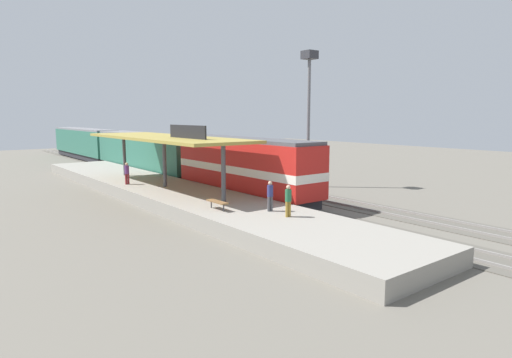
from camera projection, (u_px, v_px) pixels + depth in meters
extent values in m
plane|color=#666056|center=(236.00, 189.00, 37.48)|extent=(120.00, 120.00, 0.00)
cube|color=#565249|center=(216.00, 191.00, 36.27)|extent=(3.20, 110.00, 0.04)
cube|color=gray|center=(209.00, 192.00, 35.82)|extent=(0.10, 110.00, 0.16)
cube|color=gray|center=(224.00, 190.00, 36.70)|extent=(0.10, 110.00, 0.16)
cube|color=#565249|center=(260.00, 186.00, 39.06)|extent=(3.20, 110.00, 0.04)
cube|color=gray|center=(254.00, 186.00, 38.62)|extent=(0.10, 110.00, 0.16)
cube|color=gray|center=(266.00, 185.00, 39.49)|extent=(0.10, 110.00, 0.16)
cube|color=gray|center=(165.00, 192.00, 33.41)|extent=(6.00, 44.00, 0.90)
cylinder|color=#47474C|center=(223.00, 174.00, 26.84)|extent=(0.28, 0.28, 3.60)
cylinder|color=#47474C|center=(165.00, 163.00, 33.08)|extent=(0.28, 0.28, 3.60)
cylinder|color=#47474C|center=(124.00, 155.00, 39.33)|extent=(0.28, 0.28, 3.60)
cube|color=#A38E3D|center=(164.00, 138.00, 32.81)|extent=(5.20, 18.00, 0.20)
cube|color=black|center=(187.00, 132.00, 29.92)|extent=(0.12, 4.80, 0.90)
cylinder|color=#333338|center=(224.00, 208.00, 24.58)|extent=(0.07, 0.07, 0.42)
cylinder|color=#333338|center=(211.00, 204.00, 25.60)|extent=(0.07, 0.07, 0.42)
cube|color=brown|center=(217.00, 202.00, 25.06)|extent=(0.44, 1.70, 0.08)
cube|color=#28282D|center=(244.00, 192.00, 33.14)|extent=(2.60, 13.60, 0.70)
cube|color=red|center=(244.00, 165.00, 32.84)|extent=(2.90, 14.40, 3.50)
cube|color=#4C4C51|center=(244.00, 140.00, 32.57)|extent=(2.78, 14.11, 0.24)
cube|color=silver|center=(244.00, 168.00, 32.88)|extent=(2.93, 14.43, 0.56)
cube|color=#28282D|center=(145.00, 169.00, 47.20)|extent=(2.60, 19.20, 0.70)
cube|color=#2D6B56|center=(145.00, 151.00, 46.91)|extent=(2.90, 20.00, 3.30)
cube|color=slate|center=(144.00, 134.00, 46.66)|extent=(2.78, 19.60, 0.24)
cube|color=#28282D|center=(85.00, 156.00, 63.44)|extent=(2.60, 19.20, 0.70)
cube|color=#2D6B56|center=(85.00, 142.00, 63.15)|extent=(2.90, 20.00, 3.30)
cube|color=slate|center=(84.00, 129.00, 62.90)|extent=(2.78, 19.60, 0.24)
cube|color=#28282D|center=(219.00, 173.00, 44.18)|extent=(2.50, 11.20, 0.70)
cube|color=#6B6056|center=(219.00, 157.00, 43.95)|extent=(2.80, 12.00, 2.60)
cube|color=#554D45|center=(219.00, 142.00, 43.74)|extent=(2.69, 11.76, 0.24)
cylinder|color=slate|center=(308.00, 124.00, 38.08)|extent=(0.28, 0.28, 11.00)
cube|color=#333338|center=(310.00, 55.00, 37.24)|extent=(1.10, 1.10, 0.70)
cylinder|color=#4C4C51|center=(269.00, 204.00, 24.64)|extent=(0.16, 0.16, 0.84)
cylinder|color=#4C4C51|center=(271.00, 204.00, 24.75)|extent=(0.16, 0.16, 0.84)
cylinder|color=navy|center=(270.00, 191.00, 24.59)|extent=(0.34, 0.34, 0.64)
sphere|color=tan|center=(270.00, 183.00, 24.53)|extent=(0.23, 0.23, 0.23)
cylinder|color=olive|center=(287.00, 209.00, 23.25)|extent=(0.16, 0.16, 0.84)
cylinder|color=olive|center=(289.00, 209.00, 23.36)|extent=(0.16, 0.16, 0.84)
cylinder|color=#23603D|center=(288.00, 195.00, 23.20)|extent=(0.34, 0.34, 0.64)
sphere|color=tan|center=(288.00, 187.00, 23.14)|extent=(0.23, 0.23, 0.23)
cylinder|color=maroon|center=(126.00, 179.00, 34.27)|extent=(0.16, 0.16, 0.84)
cylinder|color=maroon|center=(128.00, 179.00, 34.38)|extent=(0.16, 0.16, 0.84)
cylinder|color=#663375|center=(127.00, 170.00, 34.22)|extent=(0.34, 0.34, 0.64)
sphere|color=tan|center=(127.00, 164.00, 34.16)|extent=(0.23, 0.23, 0.23)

